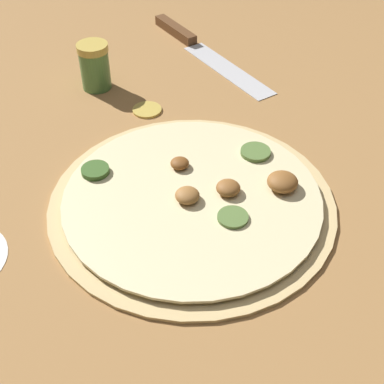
% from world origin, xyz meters
% --- Properties ---
extents(ground_plane, '(3.00, 3.00, 0.00)m').
position_xyz_m(ground_plane, '(0.00, 0.00, 0.00)').
color(ground_plane, '#9E703F').
extents(pizza, '(0.37, 0.37, 0.03)m').
position_xyz_m(pizza, '(-0.00, 0.00, 0.01)').
color(pizza, '#D6B77A').
rests_on(pizza, ground_plane).
extents(knife, '(0.32, 0.18, 0.02)m').
position_xyz_m(knife, '(-0.44, 0.06, 0.01)').
color(knife, silver).
rests_on(knife, ground_plane).
extents(spice_jar, '(0.05, 0.05, 0.08)m').
position_xyz_m(spice_jar, '(-0.31, -0.12, 0.04)').
color(spice_jar, '#4C7F42').
rests_on(spice_jar, ground_plane).
extents(loose_cap, '(0.05, 0.05, 0.01)m').
position_xyz_m(loose_cap, '(-0.22, -0.04, 0.00)').
color(loose_cap, gold).
rests_on(loose_cap, ground_plane).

